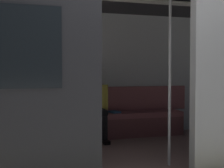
{
  "coord_description": "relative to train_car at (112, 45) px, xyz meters",
  "views": [
    {
      "loc": [
        1.2,
        2.89,
        1.15
      ],
      "look_at": [
        0.06,
        -1.18,
        0.99
      ],
      "focal_mm": 47.54,
      "sensor_mm": 36.0,
      "label": 1
    }
  ],
  "objects": [
    {
      "name": "train_car",
      "position": [
        0.0,
        0.0,
        0.0
      ],
      "size": [
        6.4,
        2.61,
        2.35
      ],
      "color": "silver",
      "rests_on": "ground_plane"
    },
    {
      "name": "bench_seat",
      "position": [
        -0.08,
        -0.96,
        -1.21
      ],
      "size": [
        3.03,
        0.44,
        0.44
      ],
      "color": "#935156",
      "rests_on": "ground_plane"
    },
    {
      "name": "person_seated",
      "position": [
        0.07,
        -0.9,
        -0.88
      ],
      "size": [
        0.55,
        0.69,
        1.16
      ],
      "color": "#D8CC4C",
      "rests_on": "ground_plane"
    },
    {
      "name": "handbag",
      "position": [
        0.51,
        -1.01,
        -1.02
      ],
      "size": [
        0.26,
        0.15,
        0.17
      ],
      "color": "#262D4C",
      "rests_on": "bench_seat"
    },
    {
      "name": "book",
      "position": [
        -0.32,
        -0.99,
        -1.09
      ],
      "size": [
        0.21,
        0.26,
        0.03
      ],
      "primitive_type": "cube",
      "rotation": [
        0.0,
        0.0,
        0.32
      ],
      "color": "#26598C",
      "rests_on": "bench_seat"
    },
    {
      "name": "grab_pole_door",
      "position": [
        0.38,
        0.78,
        -0.44
      ],
      "size": [
        0.04,
        0.04,
        2.21
      ],
      "primitive_type": "cylinder",
      "color": "silver",
      "rests_on": "ground_plane"
    },
    {
      "name": "grab_pole_far",
      "position": [
        -0.53,
        0.74,
        -0.44
      ],
      "size": [
        0.04,
        0.04,
        2.21
      ],
      "primitive_type": "cylinder",
      "color": "silver",
      "rests_on": "ground_plane"
    }
  ]
}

